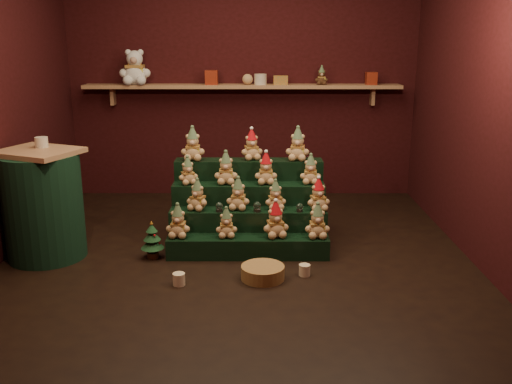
{
  "coord_description": "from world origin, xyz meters",
  "views": [
    {
      "loc": [
        0.17,
        -4.69,
        1.87
      ],
      "look_at": [
        0.16,
        0.25,
        0.5
      ],
      "focal_mm": 40.0,
      "sensor_mm": 36.0,
      "label": 1
    }
  ],
  "objects_px": {
    "riser_tier_front": "(248,247)",
    "brown_bear": "(322,76)",
    "side_table": "(43,205)",
    "mug_right": "(305,270)",
    "white_bear": "(135,63)",
    "mug_left": "(179,279)",
    "snow_globe_c": "(300,207)",
    "mini_christmas_tree": "(152,240)",
    "snow_globe_b": "(257,207)",
    "snow_globe_a": "(219,207)",
    "wicker_basket": "(263,272)"
  },
  "relations": [
    {
      "from": "snow_globe_b",
      "to": "riser_tier_front",
      "type": "bearing_deg",
      "value": -116.6
    },
    {
      "from": "snow_globe_b",
      "to": "snow_globe_c",
      "type": "relative_size",
      "value": 1.16
    },
    {
      "from": "snow_globe_a",
      "to": "mini_christmas_tree",
      "type": "relative_size",
      "value": 0.25
    },
    {
      "from": "mug_right",
      "to": "white_bear",
      "type": "xyz_separation_m",
      "value": [
        -1.75,
        2.3,
        1.52
      ]
    },
    {
      "from": "snow_globe_a",
      "to": "snow_globe_b",
      "type": "relative_size",
      "value": 0.95
    },
    {
      "from": "white_bear",
      "to": "side_table",
      "type": "bearing_deg",
      "value": -106.18
    },
    {
      "from": "snow_globe_a",
      "to": "riser_tier_front",
      "type": "bearing_deg",
      "value": -32.13
    },
    {
      "from": "riser_tier_front",
      "to": "snow_globe_b",
      "type": "bearing_deg",
      "value": 63.4
    },
    {
      "from": "snow_globe_b",
      "to": "snow_globe_c",
      "type": "height_order",
      "value": "snow_globe_b"
    },
    {
      "from": "snow_globe_c",
      "to": "mug_right",
      "type": "distance_m",
      "value": 0.66
    },
    {
      "from": "side_table",
      "to": "white_bear",
      "type": "height_order",
      "value": "white_bear"
    },
    {
      "from": "wicker_basket",
      "to": "mug_right",
      "type": "bearing_deg",
      "value": 11.04
    },
    {
      "from": "snow_globe_a",
      "to": "snow_globe_b",
      "type": "xyz_separation_m",
      "value": [
        0.33,
        0.0,
        0.0
      ]
    },
    {
      "from": "side_table",
      "to": "mug_right",
      "type": "xyz_separation_m",
      "value": [
        2.2,
        -0.41,
        -0.42
      ]
    },
    {
      "from": "wicker_basket",
      "to": "snow_globe_a",
      "type": "bearing_deg",
      "value": 121.15
    },
    {
      "from": "riser_tier_front",
      "to": "snow_globe_b",
      "type": "height_order",
      "value": "snow_globe_b"
    },
    {
      "from": "snow_globe_c",
      "to": "brown_bear",
      "type": "xyz_separation_m",
      "value": [
        0.35,
        1.74,
        1.02
      ]
    },
    {
      "from": "mini_christmas_tree",
      "to": "snow_globe_b",
      "type": "bearing_deg",
      "value": 11.76
    },
    {
      "from": "mug_right",
      "to": "snow_globe_b",
      "type": "bearing_deg",
      "value": 124.1
    },
    {
      "from": "snow_globe_a",
      "to": "snow_globe_b",
      "type": "height_order",
      "value": "snow_globe_b"
    },
    {
      "from": "mug_left",
      "to": "snow_globe_c",
      "type": "bearing_deg",
      "value": 37.31
    },
    {
      "from": "mug_left",
      "to": "wicker_basket",
      "type": "xyz_separation_m",
      "value": [
        0.65,
        0.12,
        0.01
      ]
    },
    {
      "from": "side_table",
      "to": "wicker_basket",
      "type": "height_order",
      "value": "side_table"
    },
    {
      "from": "snow_globe_b",
      "to": "white_bear",
      "type": "relative_size",
      "value": 0.18
    },
    {
      "from": "snow_globe_a",
      "to": "mug_right",
      "type": "height_order",
      "value": "snow_globe_a"
    },
    {
      "from": "riser_tier_front",
      "to": "side_table",
      "type": "height_order",
      "value": "side_table"
    },
    {
      "from": "brown_bear",
      "to": "mini_christmas_tree",
      "type": "bearing_deg",
      "value": -129.81
    },
    {
      "from": "side_table",
      "to": "white_bear",
      "type": "bearing_deg",
      "value": 99.98
    },
    {
      "from": "snow_globe_b",
      "to": "white_bear",
      "type": "xyz_separation_m",
      "value": [
        -1.37,
        1.74,
        1.16
      ]
    },
    {
      "from": "side_table",
      "to": "mini_christmas_tree",
      "type": "distance_m",
      "value": 0.97
    },
    {
      "from": "riser_tier_front",
      "to": "brown_bear",
      "type": "distance_m",
      "value": 2.46
    },
    {
      "from": "snow_globe_a",
      "to": "white_bear",
      "type": "xyz_separation_m",
      "value": [
        -1.04,
        1.74,
        1.16
      ]
    },
    {
      "from": "riser_tier_front",
      "to": "mug_left",
      "type": "relative_size",
      "value": 14.59
    },
    {
      "from": "snow_globe_b",
      "to": "side_table",
      "type": "relative_size",
      "value": 0.1
    },
    {
      "from": "snow_globe_b",
      "to": "wicker_basket",
      "type": "xyz_separation_m",
      "value": [
        0.04,
        -0.63,
        -0.35
      ]
    },
    {
      "from": "snow_globe_a",
      "to": "wicker_basket",
      "type": "relative_size",
      "value": 0.25
    },
    {
      "from": "side_table",
      "to": "wicker_basket",
      "type": "xyz_separation_m",
      "value": [
        1.87,
        -0.47,
        -0.41
      ]
    },
    {
      "from": "white_bear",
      "to": "brown_bear",
      "type": "xyz_separation_m",
      "value": [
        2.1,
        0.0,
        -0.14
      ]
    },
    {
      "from": "snow_globe_a",
      "to": "white_bear",
      "type": "height_order",
      "value": "white_bear"
    },
    {
      "from": "side_table",
      "to": "mug_left",
      "type": "distance_m",
      "value": 1.42
    },
    {
      "from": "snow_globe_c",
      "to": "side_table",
      "type": "relative_size",
      "value": 0.08
    },
    {
      "from": "riser_tier_front",
      "to": "snow_globe_b",
      "type": "xyz_separation_m",
      "value": [
        0.08,
        0.16,
        0.32
      ]
    },
    {
      "from": "mug_left",
      "to": "mug_right",
      "type": "xyz_separation_m",
      "value": [
        0.98,
        0.18,
        -0.0
      ]
    },
    {
      "from": "side_table",
      "to": "white_bear",
      "type": "distance_m",
      "value": 2.23
    },
    {
      "from": "mug_left",
      "to": "riser_tier_front",
      "type": "bearing_deg",
      "value": 48.16
    },
    {
      "from": "riser_tier_front",
      "to": "mug_right",
      "type": "height_order",
      "value": "riser_tier_front"
    },
    {
      "from": "snow_globe_c",
      "to": "side_table",
      "type": "height_order",
      "value": "side_table"
    },
    {
      "from": "snow_globe_a",
      "to": "snow_globe_b",
      "type": "bearing_deg",
      "value": 0.0
    },
    {
      "from": "wicker_basket",
      "to": "mug_left",
      "type": "bearing_deg",
      "value": -169.7
    },
    {
      "from": "snow_globe_b",
      "to": "snow_globe_a",
      "type": "bearing_deg",
      "value": 180.0
    }
  ]
}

